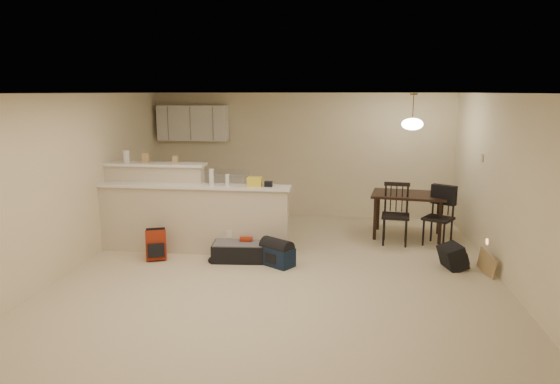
% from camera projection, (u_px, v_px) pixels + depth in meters
% --- Properties ---
extents(room, '(7.00, 7.02, 2.50)m').
position_uv_depth(room, '(281.00, 188.00, 6.70)').
color(room, beige).
rests_on(room, ground).
extents(breakfast_bar, '(3.08, 0.58, 1.39)m').
position_uv_depth(breakfast_bar, '(180.00, 213.00, 8.00)').
color(breakfast_bar, beige).
rests_on(breakfast_bar, ground).
extents(upper_cabinets, '(1.40, 0.34, 0.70)m').
position_uv_depth(upper_cabinets, '(193.00, 123.00, 10.07)').
color(upper_cabinets, white).
rests_on(upper_cabinets, room).
extents(kitchen_counter, '(1.80, 0.60, 0.90)m').
position_uv_depth(kitchen_counter, '(203.00, 195.00, 10.20)').
color(kitchen_counter, white).
rests_on(kitchen_counter, ground).
extents(thermostat, '(0.02, 0.12, 0.12)m').
position_uv_depth(thermostat, '(482.00, 158.00, 7.80)').
color(thermostat, beige).
rests_on(thermostat, room).
extents(jar, '(0.10, 0.10, 0.20)m').
position_uv_depth(jar, '(126.00, 156.00, 8.06)').
color(jar, silver).
rests_on(jar, breakfast_bar).
extents(cereal_box, '(0.10, 0.07, 0.16)m').
position_uv_depth(cereal_box, '(146.00, 158.00, 8.03)').
color(cereal_box, tan).
rests_on(cereal_box, breakfast_bar).
extents(small_box, '(0.08, 0.06, 0.12)m').
position_uv_depth(small_box, '(175.00, 160.00, 7.97)').
color(small_box, tan).
rests_on(small_box, breakfast_bar).
extents(bottle_a, '(0.07, 0.07, 0.26)m').
position_uv_depth(bottle_a, '(211.00, 177.00, 7.73)').
color(bottle_a, silver).
rests_on(bottle_a, breakfast_bar).
extents(bottle_b, '(0.06, 0.06, 0.18)m').
position_uv_depth(bottle_b, '(227.00, 180.00, 7.71)').
color(bottle_b, silver).
rests_on(bottle_b, breakfast_bar).
extents(bag_lump, '(0.22, 0.18, 0.14)m').
position_uv_depth(bag_lump, '(255.00, 182.00, 7.66)').
color(bag_lump, tan).
rests_on(bag_lump, breakfast_bar).
extents(pouch, '(0.12, 0.10, 0.08)m').
position_uv_depth(pouch, '(268.00, 184.00, 7.64)').
color(pouch, tan).
rests_on(pouch, breakfast_bar).
extents(dining_table, '(1.35, 1.00, 0.77)m').
position_uv_depth(dining_table, '(408.00, 199.00, 8.70)').
color(dining_table, black).
rests_on(dining_table, ground).
extents(pendant_lamp, '(0.36, 0.36, 0.62)m').
position_uv_depth(pendant_lamp, '(412.00, 124.00, 8.44)').
color(pendant_lamp, brown).
rests_on(pendant_lamp, room).
extents(dining_chair_near, '(0.49, 0.47, 1.02)m').
position_uv_depth(dining_chair_near, '(396.00, 214.00, 8.32)').
color(dining_chair_near, black).
rests_on(dining_chair_near, ground).
extents(dining_chair_far, '(0.58, 0.57, 0.98)m').
position_uv_depth(dining_chair_far, '(438.00, 217.00, 8.23)').
color(dining_chair_far, black).
rests_on(dining_chair_far, ground).
extents(suitcase, '(0.81, 0.56, 0.26)m').
position_uv_depth(suitcase, '(239.00, 251.00, 7.60)').
color(suitcase, black).
rests_on(suitcase, ground).
extents(red_backpack, '(0.35, 0.28, 0.45)m').
position_uv_depth(red_backpack, '(156.00, 245.00, 7.60)').
color(red_backpack, maroon).
rests_on(red_backpack, ground).
extents(navy_duffel, '(0.58, 0.51, 0.28)m').
position_uv_depth(navy_duffel, '(277.00, 256.00, 7.35)').
color(navy_duffel, '#101D34').
rests_on(navy_duffel, ground).
extents(black_daypack, '(0.35, 0.44, 0.34)m').
position_uv_depth(black_daypack, '(453.00, 257.00, 7.22)').
color(black_daypack, black).
rests_on(black_daypack, ground).
extents(cardboard_sheet, '(0.13, 0.42, 0.32)m').
position_uv_depth(cardboard_sheet, '(487.00, 264.00, 6.95)').
color(cardboard_sheet, tan).
rests_on(cardboard_sheet, ground).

